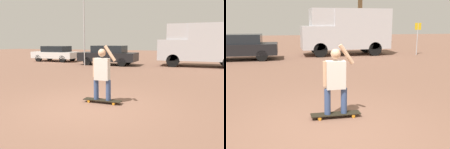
{
  "view_description": "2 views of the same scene",
  "coord_description": "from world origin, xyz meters",
  "views": [
    {
      "loc": [
        2.49,
        -5.22,
        1.74
      ],
      "look_at": [
        0.15,
        1.16,
        0.73
      ],
      "focal_mm": 35.0,
      "sensor_mm": 36.0,
      "label": 1
    },
    {
      "loc": [
        -0.96,
        -4.8,
        2.09
      ],
      "look_at": [
        0.24,
        0.74,
        0.92
      ],
      "focal_mm": 40.0,
      "sensor_mm": 36.0,
      "label": 2
    }
  ],
  "objects": [
    {
      "name": "ground_plane",
      "position": [
        0.0,
        0.0,
        0.0
      ],
      "size": [
        80.0,
        80.0,
        0.0
      ],
      "primitive_type": "plane",
      "color": "brown"
    },
    {
      "name": "skateboard",
      "position": [
        0.12,
        0.42,
        0.08
      ],
      "size": [
        1.12,
        0.26,
        0.09
      ],
      "color": "black",
      "rests_on": "ground_plane"
    },
    {
      "name": "person_skateboarder",
      "position": [
        0.12,
        0.42,
        0.91
      ],
      "size": [
        0.7,
        0.22,
        1.57
      ],
      "color": "#384C7A",
      "rests_on": "skateboard"
    },
    {
      "name": "camper_van",
      "position": [
        3.16,
        11.47,
        1.64
      ],
      "size": [
        5.76,
        2.08,
        3.0
      ],
      "color": "black",
      "rests_on": "ground_plane"
    },
    {
      "name": "parked_car_black",
      "position": [
        -3.51,
        10.37,
        0.77
      ],
      "size": [
        4.41,
        1.8,
        1.47
      ],
      "color": "black",
      "rests_on": "ground_plane"
    },
    {
      "name": "street_sign",
      "position": [
        7.68,
        10.32,
        1.37
      ],
      "size": [
        0.44,
        0.06,
        2.1
      ],
      "color": "#B7B7BC",
      "rests_on": "ground_plane"
    }
  ]
}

